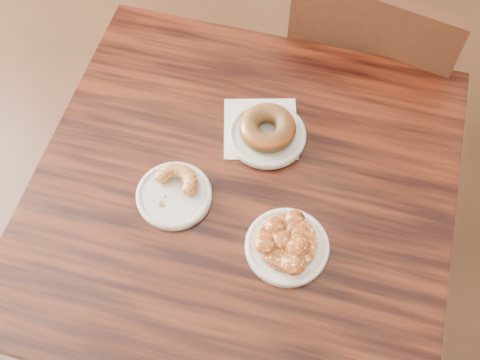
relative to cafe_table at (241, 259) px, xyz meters
The scene contains 11 objects.
floor 0.43m from the cafe_table, 20.60° to the right, with size 5.00×5.00×0.00m, color black.
room_walls 1.05m from the cafe_table, 20.60° to the right, with size 5.02×5.02×2.80m.
cafe_table is the anchor object (origin of this frame).
chair_far 0.67m from the cafe_table, 82.40° to the left, with size 0.44×0.44×0.90m, color black, non-canonical shape.
napkin 0.41m from the cafe_table, 101.58° to the left, with size 0.16×0.16×0.00m, color white.
plate_donut 0.41m from the cafe_table, 93.63° to the left, with size 0.16×0.16×0.01m, color silver.
plate_cruller 0.40m from the cafe_table, 145.27° to the right, with size 0.15×0.15×0.01m, color white.
plate_fritter 0.41m from the cafe_table, 29.45° to the right, with size 0.16×0.16×0.01m, color white.
glazed_donut 0.43m from the cafe_table, 93.63° to the left, with size 0.12×0.12×0.04m, color maroon.
apple_fritter 0.43m from the cafe_table, 29.45° to the right, with size 0.15×0.15×0.04m, color #441F07, non-canonical shape.
cruller_fragment 0.42m from the cafe_table, 145.27° to the right, with size 0.11×0.11×0.03m, color #613513, non-canonical shape.
Camera 1 is at (0.07, -0.45, 1.82)m, focal length 45.00 mm.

